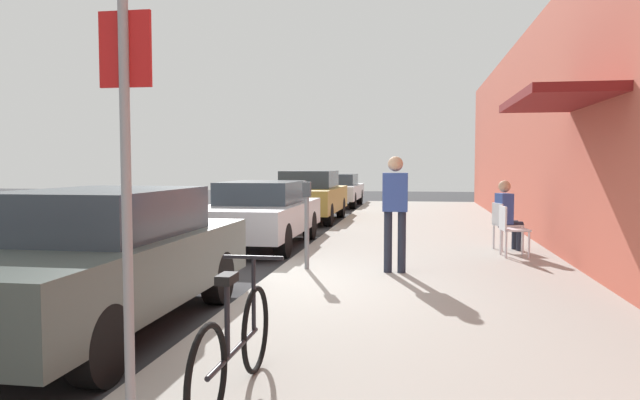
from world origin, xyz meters
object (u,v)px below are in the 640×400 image
parked_car_3 (337,189)px  cafe_chair_0 (510,227)px  street_sign (126,175)px  cafe_chair_1 (504,223)px  seated_patron_1 (507,213)px  pedestrian_standing (395,204)px  parked_car_1 (261,213)px  parked_car_2 (309,195)px  bicycle_0 (235,347)px  parking_meter (307,219)px  parked_car_0 (99,259)px

parked_car_3 → cafe_chair_0: size_ratio=5.06×
street_sign → cafe_chair_1: bearing=67.7°
seated_patron_1 → pedestrian_standing: bearing=-126.8°
street_sign → cafe_chair_0: (3.28, 7.23, -1.02)m
parked_car_1 → parked_car_3: (0.00, 11.93, -0.01)m
seated_patron_1 → pedestrian_standing: 3.29m
parked_car_1 → pedestrian_standing: pedestrian_standing is taller
parked_car_2 → cafe_chair_1: parked_car_2 is taller
parked_car_1 → bicycle_0: parked_car_1 is taller
bicycle_0 → parking_meter: bearing=95.0°
parked_car_3 → pedestrian_standing: bearing=-79.2°
seated_patron_1 → parked_car_2: bearing=128.3°
cafe_chair_1 → pedestrian_standing: size_ratio=0.51×
parked_car_1 → parked_car_3: bearing=90.0°
parked_car_1 → parked_car_3: parked_car_1 is taller
bicycle_0 → cafe_chair_1: size_ratio=1.97×
parked_car_1 → parked_car_0: bearing=-90.0°
parked_car_3 → parking_meter: size_ratio=3.33×
parked_car_0 → seated_patron_1: bearing=49.9°
parked_car_0 → pedestrian_standing: 4.26m
parked_car_0 → parked_car_2: size_ratio=1.00×
bicycle_0 → pedestrian_standing: bearing=79.6°
parking_meter → seated_patron_1: size_ratio=1.02×
parked_car_2 → pedestrian_standing: pedestrian_standing is taller
street_sign → parked_car_2: bearing=96.1°
parking_meter → pedestrian_standing: (1.33, -0.09, 0.23)m
parked_car_0 → bicycle_0: size_ratio=2.57×
parked_car_3 → bicycle_0: bearing=-84.3°
parking_meter → street_sign: street_sign is taller
parked_car_2 → cafe_chair_1: bearing=-52.1°
parked_car_2 → parked_car_1: bearing=-90.0°
parked_car_1 → street_sign: bearing=-80.0°
street_sign → cafe_chair_1: 8.70m
parked_car_0 → parking_meter: (1.55, 3.21, 0.14)m
street_sign → parked_car_3: bearing=94.2°
parked_car_2 → seated_patron_1: parked_car_2 is taller
cafe_chair_0 → parking_meter: bearing=-151.5°
parked_car_2 → cafe_chair_0: (4.78, -6.91, -0.15)m
parked_car_1 → parking_meter: 3.45m
parked_car_3 → parking_meter: (1.55, -15.00, 0.19)m
parked_car_3 → parking_meter: bearing=-84.1°
parked_car_2 → cafe_chair_1: size_ratio=5.06×
cafe_chair_1 → parked_car_1: bearing=173.4°
parked_car_3 → seated_patron_1: seated_patron_1 is taller
parked_car_2 → parking_meter: 8.80m
parked_car_0 → pedestrian_standing: size_ratio=2.59×
parked_car_0 → parked_car_2: parked_car_2 is taller
bicycle_0 → parked_car_2: bearing=98.3°
parked_car_2 → parked_car_3: size_ratio=1.00×
seated_patron_1 → parking_meter: bearing=-142.4°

